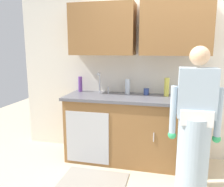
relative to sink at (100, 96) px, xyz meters
name	(u,v)px	position (x,y,z in m)	size (l,w,h in m)	color
kitchen_wall_with_uppers	(168,57)	(0.92, 0.29, 0.55)	(4.80, 0.44, 2.70)	silver
counter_cabinet	(134,131)	(0.51, -0.01, -0.48)	(1.90, 0.62, 0.90)	brown
countertop	(135,98)	(0.51, -0.01, -0.01)	(1.96, 0.66, 0.04)	#595960
sink	(100,96)	(0.00, 0.00, 0.00)	(0.50, 0.36, 0.35)	#B7BABF
person_at_sink	(194,134)	(1.24, -0.62, -0.23)	(0.55, 0.34, 1.62)	white
floor_mat	(94,180)	(0.11, -0.66, -0.92)	(0.80, 0.50, 0.01)	gray
bottle_cleaner_spray	(167,87)	(0.93, 0.13, 0.14)	(0.07, 0.07, 0.26)	#D8D14C
bottle_soap	(128,87)	(0.38, 0.16, 0.13)	(0.08, 0.08, 0.22)	silver
bottle_dish_liquid	(80,84)	(-0.36, 0.19, 0.13)	(0.06, 0.06, 0.23)	#66388C
cup_by_sink	(146,92)	(0.65, 0.16, 0.06)	(0.08, 0.08, 0.09)	#33478C
knife_on_counter	(189,99)	(1.22, -0.01, 0.02)	(0.24, 0.02, 0.01)	silver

